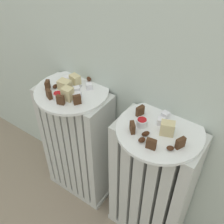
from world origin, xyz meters
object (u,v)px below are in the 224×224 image
(plate_left, at_px, (72,91))
(plate_right, at_px, (160,130))
(radiator_right, at_px, (151,186))
(jam_bowl_left, at_px, (58,95))
(jam_bowl_right, at_px, (142,122))
(radiator_left, at_px, (78,146))
(fork, at_px, (76,90))

(plate_left, xyz_separation_m, plate_right, (0.38, 0.00, 0.00))
(radiator_right, relative_size, plate_left, 2.06)
(plate_right, height_order, jam_bowl_left, jam_bowl_left)
(plate_left, xyz_separation_m, jam_bowl_right, (0.33, -0.02, 0.02))
(radiator_left, bearing_deg, plate_right, -0.00)
(radiator_left, xyz_separation_m, jam_bowl_right, (0.33, -0.02, 0.33))
(radiator_right, distance_m, fork, 0.49)
(plate_left, bearing_deg, radiator_right, 0.00)
(plate_right, xyz_separation_m, fork, (-0.37, 0.01, 0.01))
(radiator_right, xyz_separation_m, fork, (-0.37, 0.01, 0.32))
(radiator_right, height_order, jam_bowl_right, jam_bowl_right)
(plate_left, distance_m, jam_bowl_right, 0.33)
(plate_right, distance_m, jam_bowl_left, 0.39)
(jam_bowl_left, height_order, fork, jam_bowl_left)
(radiator_right, xyz_separation_m, plate_left, (-0.38, -0.00, 0.31))
(plate_right, bearing_deg, plate_left, 180.00)
(jam_bowl_right, bearing_deg, radiator_left, 176.46)
(radiator_right, xyz_separation_m, plate_right, (-0.00, -0.00, 0.31))
(radiator_left, bearing_deg, radiator_right, 0.00)
(radiator_left, height_order, plate_left, plate_left)
(plate_left, distance_m, jam_bowl_left, 0.07)
(radiator_left, distance_m, jam_bowl_left, 0.34)
(fork, bearing_deg, plate_left, -151.42)
(radiator_left, distance_m, fork, 0.32)
(radiator_left, relative_size, jam_bowl_right, 16.25)
(plate_left, height_order, plate_right, same)
(radiator_left, height_order, radiator_right, same)
(radiator_right, height_order, fork, fork)
(jam_bowl_right, relative_size, fork, 0.41)
(jam_bowl_right, bearing_deg, plate_right, 19.04)
(radiator_left, bearing_deg, jam_bowl_left, -94.19)
(jam_bowl_right, bearing_deg, jam_bowl_left, -171.61)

